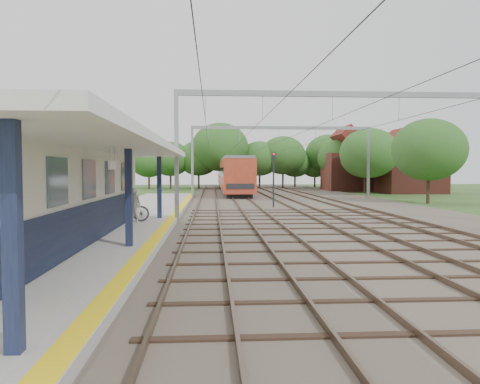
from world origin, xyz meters
name	(u,v)px	position (x,y,z in m)	size (l,w,h in m)	color
ground	(364,306)	(0.00, 0.00, 0.00)	(160.00, 160.00, 0.00)	#2D4C1E
ballast_bed	(296,202)	(4.00, 30.00, 0.05)	(18.00, 90.00, 0.10)	#473D33
platform	(125,224)	(-7.50, 14.00, 0.17)	(5.00, 52.00, 0.35)	gray
yellow_stripe	(170,220)	(-5.25, 14.00, 0.35)	(0.45, 52.00, 0.01)	yellow
station_building	(47,193)	(-8.88, 7.00, 2.04)	(3.41, 18.00, 3.40)	beige
canopy	(70,146)	(-7.77, 6.00, 3.64)	(6.40, 20.00, 3.44)	#111937
rail_tracks	(267,201)	(1.50, 30.00, 0.18)	(11.80, 88.00, 0.15)	brown
catenary_system	(299,134)	(3.39, 25.28, 5.51)	(17.22, 88.00, 7.00)	gray
tree_band	(261,155)	(3.84, 57.12, 4.92)	(31.72, 30.88, 8.82)	#382619
house_near	(411,169)	(21.00, 46.00, 2.99)	(7.00, 6.12, 7.89)	brown
house_far	(355,167)	(16.00, 52.00, 3.23)	(8.00, 6.12, 8.66)	brown
person	(135,205)	(-6.78, 12.60, 1.19)	(0.61, 0.40, 1.68)	beige
bicycle	(129,210)	(-7.17, 13.11, 0.94)	(0.56, 1.98, 1.19)	black
train	(231,174)	(-0.50, 53.39, 2.28)	(3.13, 38.95, 4.09)	black
signal_post	(274,174)	(1.35, 24.49, 2.53)	(0.29, 0.26, 4.10)	black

